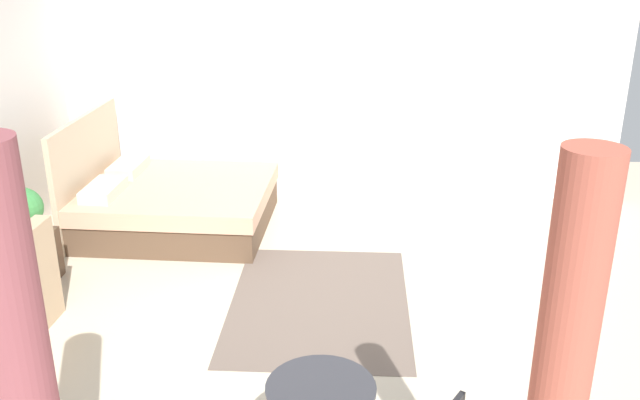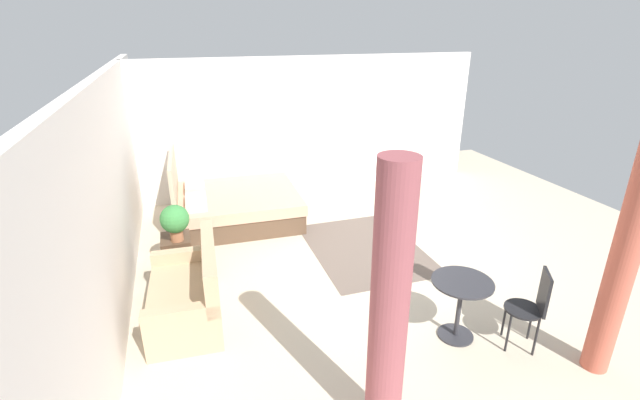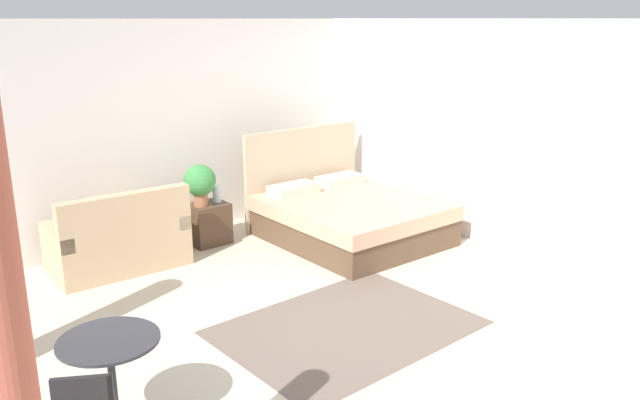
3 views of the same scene
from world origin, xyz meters
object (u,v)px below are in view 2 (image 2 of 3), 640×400
Objects in this scene: nightstand at (177,254)px; balcony_table at (460,298)px; vase at (176,227)px; potted_plant at (175,220)px; cafe_chair_near_window at (533,303)px; bed at (234,205)px; couch at (189,295)px.

balcony_table is (-2.39, -2.82, 0.23)m from nightstand.
vase and balcony_table have the same top height.
cafe_chair_near_window is at bearing -128.04° from potted_plant.
bed reaches higher than potted_plant.
couch is at bearing -174.54° from nightstand.
potted_plant is 0.55× the size of cafe_chair_near_window.
nightstand is 0.37m from vase.
cafe_chair_near_window is (-2.88, -3.40, -0.06)m from vase.
nightstand is at bearing 51.16° from cafe_chair_near_window.
cafe_chair_near_window is (-0.37, -0.60, 0.05)m from balcony_table.
nightstand is (1.16, 0.11, -0.05)m from couch.
cafe_chair_near_window is at bearing -121.26° from balcony_table.
bed is at bearing 30.72° from cafe_chair_near_window.
cafe_chair_near_window is at bearing -149.28° from bed.
potted_plant is at bearing 50.64° from balcony_table.
vase is at bearing 48.07° from balcony_table.
potted_plant reaches higher than cafe_chair_near_window.
cafe_chair_near_window reaches higher than nightstand.
potted_plant is 0.72× the size of balcony_table.
nightstand is 4.41m from cafe_chair_near_window.
vase is 4.45m from cafe_chair_near_window.
balcony_table is (-3.79, -1.87, 0.19)m from bed.
couch reaches higher than nightstand.
nightstand is 3.71m from balcony_table.
cafe_chair_near_window is (-2.76, -3.43, 0.29)m from nightstand.
couch is 1.16m from nightstand.
potted_plant is (-0.10, -0.03, 0.54)m from nightstand.
vase is (-1.28, 0.93, 0.30)m from bed.
vase is at bearing 3.79° from couch.
vase is 3.76m from balcony_table.
couch reaches higher than balcony_table.
bed is 2.32× the size of cafe_chair_near_window.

